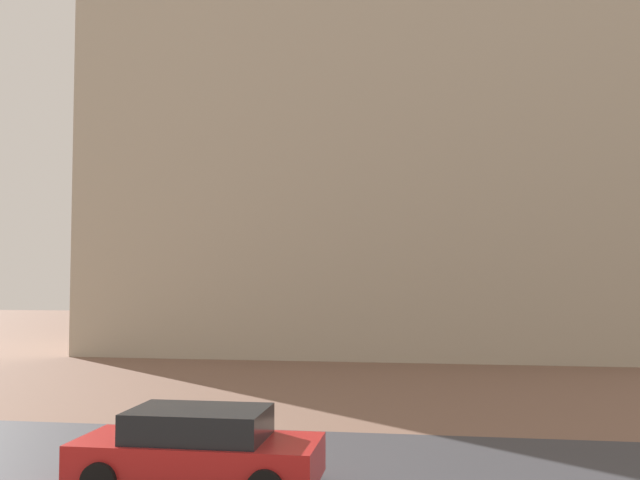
{
  "coord_description": "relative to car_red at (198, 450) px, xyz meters",
  "views": [
    {
      "loc": [
        1.96,
        -4.28,
        3.83
      ],
      "look_at": [
        -0.4,
        11.26,
        4.68
      ],
      "focal_mm": 38.83,
      "sensor_mm": 36.0,
      "label": 1
    }
  ],
  "objects": [
    {
      "name": "ground_plane",
      "position": [
        2.16,
        1.95,
        -0.68
      ],
      "size": [
        120.0,
        120.0,
        0.0
      ],
      "primitive_type": "plane",
      "color": "brown"
    },
    {
      "name": "landmark_building",
      "position": [
        1.16,
        23.93,
        10.52
      ],
      "size": [
        27.92,
        10.48,
        35.6
      ],
      "color": "#B2A893",
      "rests_on": "ground_plane"
    },
    {
      "name": "car_red",
      "position": [
        0.0,
        0.0,
        0.0
      ],
      "size": [
        4.44,
        2.04,
        1.42
      ],
      "color": "red",
      "rests_on": "ground_plane"
    },
    {
      "name": "street_asphalt_strip",
      "position": [
        2.16,
        1.49,
        -0.68
      ],
      "size": [
        120.0,
        6.77,
        0.0
      ],
      "primitive_type": "cube",
      "color": "#38383D",
      "rests_on": "ground_plane"
    }
  ]
}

